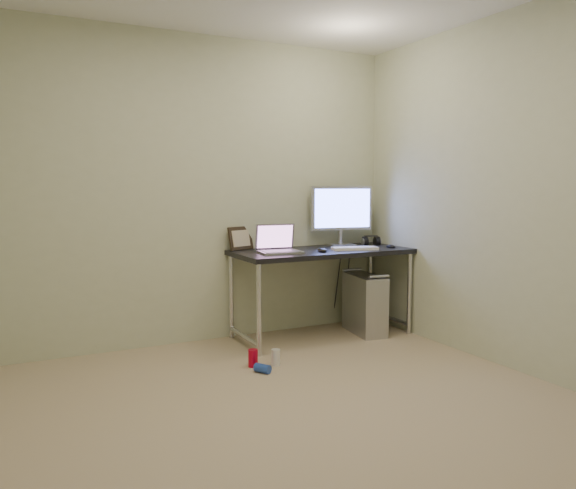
{
  "coord_description": "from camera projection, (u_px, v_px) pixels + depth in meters",
  "views": [
    {
      "loc": [
        -1.41,
        -2.68,
        1.29
      ],
      "look_at": [
        0.49,
        1.07,
        0.85
      ],
      "focal_mm": 35.0,
      "sensor_mm": 36.0,
      "label": 1
    }
  ],
  "objects": [
    {
      "name": "floor",
      "position": [
        296.0,
        417.0,
        3.15
      ],
      "size": [
        3.5,
        3.5,
        0.0
      ],
      "primitive_type": "plane",
      "color": "tan",
      "rests_on": "ground"
    },
    {
      "name": "wall_back",
      "position": [
        196.0,
        191.0,
        4.57
      ],
      "size": [
        3.5,
        0.02,
        2.5
      ],
      "primitive_type": "cube",
      "color": "beige",
      "rests_on": "ground"
    },
    {
      "name": "wall_right",
      "position": [
        524.0,
        192.0,
        3.81
      ],
      "size": [
        0.02,
        3.5,
        2.5
      ],
      "primitive_type": "cube",
      "color": "beige",
      "rests_on": "ground"
    },
    {
      "name": "desk",
      "position": [
        322.0,
        259.0,
        4.79
      ],
      "size": [
        1.51,
        0.66,
        0.75
      ],
      "color": "black",
      "rests_on": "ground"
    },
    {
      "name": "tower_computer",
      "position": [
        365.0,
        304.0,
        4.93
      ],
      "size": [
        0.29,
        0.52,
        0.55
      ],
      "rotation": [
        0.0,
        0.0,
        -0.15
      ],
      "color": "#A6A6AB",
      "rests_on": "ground"
    },
    {
      "name": "cable_a",
      "position": [
        338.0,
        282.0,
        5.22
      ],
      "size": [
        0.01,
        0.16,
        0.69
      ],
      "primitive_type": "cylinder",
      "rotation": [
        0.21,
        0.0,
        0.0
      ],
      "color": "black",
      "rests_on": "ground"
    },
    {
      "name": "cable_b",
      "position": [
        347.0,
        284.0,
        5.24
      ],
      "size": [
        0.02,
        0.11,
        0.71
      ],
      "primitive_type": "cylinder",
      "rotation": [
        0.14,
        0.0,
        0.09
      ],
      "color": "black",
      "rests_on": "ground"
    },
    {
      "name": "can_red",
      "position": [
        253.0,
        358.0,
        4.01
      ],
      "size": [
        0.09,
        0.09,
        0.13
      ],
      "primitive_type": "cylinder",
      "rotation": [
        0.0,
        0.0,
        -0.42
      ],
      "color": "#BA0521",
      "rests_on": "ground"
    },
    {
      "name": "can_white",
      "position": [
        276.0,
        357.0,
        4.04
      ],
      "size": [
        0.09,
        0.09,
        0.12
      ],
      "primitive_type": "cylinder",
      "rotation": [
        0.0,
        0.0,
        0.42
      ],
      "color": "white",
      "rests_on": "ground"
    },
    {
      "name": "can_blue",
      "position": [
        263.0,
        368.0,
        3.89
      ],
      "size": [
        0.11,
        0.13,
        0.06
      ],
      "primitive_type": "cylinder",
      "rotation": [
        1.57,
        0.0,
        0.56
      ],
      "color": "#2548AE",
      "rests_on": "ground"
    },
    {
      "name": "laptop",
      "position": [
        278.0,
        246.0,
        4.57
      ],
      "size": [
        0.36,
        0.31,
        0.23
      ],
      "rotation": [
        0.0,
        0.0,
        -0.12
      ],
      "color": "#B6B7BD",
      "rests_on": "desk"
    },
    {
      "name": "monitor",
      "position": [
        342.0,
        211.0,
        5.05
      ],
      "size": [
        0.57,
        0.21,
        0.54
      ],
      "rotation": [
        0.0,
        0.0,
        -0.18
      ],
      "color": "#B6B7BD",
      "rests_on": "desk"
    },
    {
      "name": "keyboard",
      "position": [
        355.0,
        248.0,
        4.76
      ],
      "size": [
        0.41,
        0.22,
        0.02
      ],
      "primitive_type": "cube",
      "rotation": [
        0.0,
        0.0,
        -0.26
      ],
      "color": "white",
      "rests_on": "desk"
    },
    {
      "name": "mouse_right",
      "position": [
        391.0,
        246.0,
        4.93
      ],
      "size": [
        0.07,
        0.1,
        0.03
      ],
      "primitive_type": "ellipsoid",
      "rotation": [
        0.0,
        0.0,
        0.05
      ],
      "color": "black",
      "rests_on": "desk"
    },
    {
      "name": "mouse_left",
      "position": [
        322.0,
        249.0,
        4.61
      ],
      "size": [
        0.09,
        0.13,
        0.04
      ],
      "primitive_type": "ellipsoid",
      "rotation": [
        0.0,
        0.0,
        -0.17
      ],
      "color": "black",
      "rests_on": "desk"
    },
    {
      "name": "headphones",
      "position": [
        371.0,
        242.0,
        5.17
      ],
      "size": [
        0.18,
        0.1,
        0.11
      ],
      "rotation": [
        0.0,
        0.0,
        -0.24
      ],
      "color": "black",
      "rests_on": "desk"
    },
    {
      "name": "picture_frame",
      "position": [
        241.0,
        238.0,
        4.75
      ],
      "size": [
        0.26,
        0.15,
        0.2
      ],
      "primitive_type": "cube",
      "rotation": [
        -0.21,
        0.0,
        0.35
      ],
      "color": "black",
      "rests_on": "desk"
    },
    {
      "name": "webcam",
      "position": [
        262.0,
        239.0,
        4.84
      ],
      "size": [
        0.04,
        0.03,
        0.12
      ],
      "rotation": [
        0.0,
        0.0,
        -0.07
      ],
      "color": "silver",
      "rests_on": "desk"
    }
  ]
}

